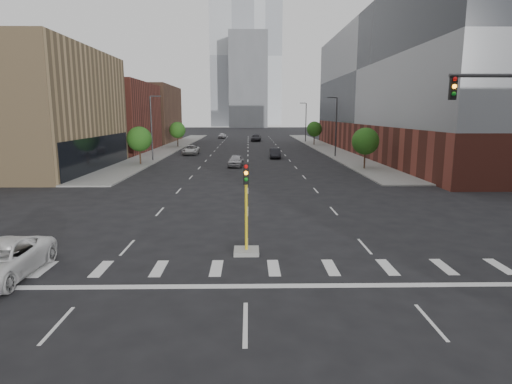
{
  "coord_description": "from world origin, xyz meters",
  "views": [
    {
      "loc": [
        0.12,
        -10.74,
        6.64
      ],
      "look_at": [
        0.51,
        11.76,
        2.5
      ],
      "focal_mm": 30.0,
      "sensor_mm": 36.0,
      "label": 1
    }
  ],
  "objects_px": {
    "median_traffic_signal": "(246,234)",
    "car_near_left": "(236,161)",
    "car_mid_right": "(275,153)",
    "car_distant": "(222,136)",
    "car_far_left": "(191,150)",
    "parked_minivan": "(0,261)",
    "car_deep_right": "(256,138)"
  },
  "relations": [
    {
      "from": "car_mid_right",
      "to": "car_far_left",
      "type": "distance_m",
      "value": 14.8
    },
    {
      "from": "car_near_left",
      "to": "parked_minivan",
      "type": "relative_size",
      "value": 0.81
    },
    {
      "from": "car_deep_right",
      "to": "parked_minivan",
      "type": "height_order",
      "value": "car_deep_right"
    },
    {
      "from": "car_far_left",
      "to": "car_distant",
      "type": "distance_m",
      "value": 46.28
    },
    {
      "from": "median_traffic_signal",
      "to": "car_mid_right",
      "type": "height_order",
      "value": "median_traffic_signal"
    },
    {
      "from": "median_traffic_signal",
      "to": "car_deep_right",
      "type": "bearing_deg",
      "value": 88.7
    },
    {
      "from": "car_near_left",
      "to": "car_mid_right",
      "type": "xyz_separation_m",
      "value": [
        5.58,
        10.25,
        -0.0
      ]
    },
    {
      "from": "car_distant",
      "to": "car_near_left",
      "type": "bearing_deg",
      "value": -77.3
    },
    {
      "from": "car_far_left",
      "to": "median_traffic_signal",
      "type": "bearing_deg",
      "value": -80.26
    },
    {
      "from": "car_far_left",
      "to": "car_distant",
      "type": "xyz_separation_m",
      "value": [
        2.38,
        46.22,
        -0.0
      ]
    },
    {
      "from": "car_far_left",
      "to": "car_deep_right",
      "type": "distance_m",
      "value": 35.17
    },
    {
      "from": "median_traffic_signal",
      "to": "car_distant",
      "type": "xyz_separation_m",
      "value": [
        -6.99,
        96.92,
        -0.24
      ]
    },
    {
      "from": "median_traffic_signal",
      "to": "car_near_left",
      "type": "distance_m",
      "value": 34.33
    },
    {
      "from": "car_deep_right",
      "to": "car_distant",
      "type": "relative_size",
      "value": 1.33
    },
    {
      "from": "car_near_left",
      "to": "car_deep_right",
      "type": "xyz_separation_m",
      "value": [
        3.4,
        49.72,
        0.08
      ]
    },
    {
      "from": "car_mid_right",
      "to": "car_distant",
      "type": "distance_m",
      "value": 53.54
    },
    {
      "from": "car_near_left",
      "to": "car_deep_right",
      "type": "bearing_deg",
      "value": 90.34
    },
    {
      "from": "median_traffic_signal",
      "to": "car_mid_right",
      "type": "distance_m",
      "value": 44.73
    },
    {
      "from": "car_deep_right",
      "to": "parked_minivan",
      "type": "xyz_separation_m",
      "value": [
        -11.9,
        -86.99,
        -0.07
      ]
    },
    {
      "from": "car_distant",
      "to": "parked_minivan",
      "type": "height_order",
      "value": "parked_minivan"
    },
    {
      "from": "car_far_left",
      "to": "car_distant",
      "type": "relative_size",
      "value": 1.23
    },
    {
      "from": "car_near_left",
      "to": "car_distant",
      "type": "bearing_deg",
      "value": 99.27
    },
    {
      "from": "car_distant",
      "to": "parked_minivan",
      "type": "distance_m",
      "value": 99.94
    },
    {
      "from": "parked_minivan",
      "to": "car_deep_right",
      "type": "bearing_deg",
      "value": 82.38
    },
    {
      "from": "car_mid_right",
      "to": "car_distant",
      "type": "bearing_deg",
      "value": 102.83
    },
    {
      "from": "car_mid_right",
      "to": "parked_minivan",
      "type": "bearing_deg",
      "value": -105.62
    },
    {
      "from": "median_traffic_signal",
      "to": "car_near_left",
      "type": "height_order",
      "value": "median_traffic_signal"
    },
    {
      "from": "median_traffic_signal",
      "to": "car_far_left",
      "type": "bearing_deg",
      "value": 100.47
    },
    {
      "from": "car_distant",
      "to": "car_deep_right",
      "type": "bearing_deg",
      "value": -47.73
    },
    {
      "from": "car_far_left",
      "to": "car_deep_right",
      "type": "xyz_separation_m",
      "value": [
        11.28,
        33.32,
        0.09
      ]
    },
    {
      "from": "car_distant",
      "to": "parked_minivan",
      "type": "relative_size",
      "value": 0.79
    },
    {
      "from": "median_traffic_signal",
      "to": "car_far_left",
      "type": "height_order",
      "value": "median_traffic_signal"
    }
  ]
}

